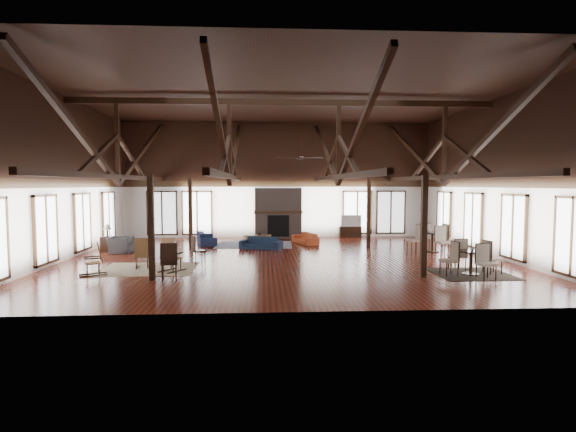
{
  "coord_description": "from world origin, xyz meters",
  "views": [
    {
      "loc": [
        -0.79,
        -16.55,
        2.76
      ],
      "look_at": [
        0.2,
        1.0,
        1.53
      ],
      "focal_mm": 28.0,
      "sensor_mm": 36.0,
      "label": 1
    }
  ],
  "objects": [
    {
      "name": "roof_truss",
      "position": [
        0.0,
        0.0,
        4.03
      ],
      "size": [
        15.6,
        14.07,
        3.14
      ],
      "color": "black",
      "rests_on": "wall_back"
    },
    {
      "name": "tv_console",
      "position": [
        3.79,
        6.75,
        0.28
      ],
      "size": [
        1.14,
        0.43,
        0.57
      ],
      "primitive_type": "cube",
      "color": "black",
      "rests_on": "floor"
    },
    {
      "name": "wall_left",
      "position": [
        -8.0,
        0.0,
        3.0
      ],
      "size": [
        0.02,
        14.0,
        6.0
      ],
      "primitive_type": "cube",
      "color": "white",
      "rests_on": "floor"
    },
    {
      "name": "sofa_navy_left",
      "position": [
        -3.41,
        4.39,
        0.28
      ],
      "size": [
        2.03,
        1.16,
        0.56
      ],
      "primitive_type": "imported",
      "rotation": [
        0.0,
        0.0,
        1.8
      ],
      "color": "#151E3C",
      "rests_on": "floor"
    },
    {
      "name": "floor",
      "position": [
        0.0,
        0.0,
        0.0
      ],
      "size": [
        16.0,
        16.0,
        0.0
      ],
      "primitive_type": "plane",
      "color": "maroon",
      "rests_on": "ground"
    },
    {
      "name": "cafe_table_near",
      "position": [
        5.59,
        -3.25,
        0.51
      ],
      "size": [
        2.01,
        2.01,
        1.03
      ],
      "rotation": [
        0.0,
        0.0,
        0.14
      ],
      "color": "black",
      "rests_on": "floor"
    },
    {
      "name": "rocking_chair_c",
      "position": [
        -5.88,
        -2.68,
        0.47
      ],
      "size": [
        0.88,
        0.68,
        1.01
      ],
      "rotation": [
        0.0,
        0.0,
        1.96
      ],
      "color": "olive",
      "rests_on": "floor"
    },
    {
      "name": "rocking_chair_b",
      "position": [
        -3.74,
        -2.31,
        0.52
      ],
      "size": [
        0.82,
        0.96,
        1.1
      ],
      "rotation": [
        0.0,
        0.0,
        -0.53
      ],
      "color": "olive",
      "rests_on": "floor"
    },
    {
      "name": "rug_navy",
      "position": [
        -1.18,
        4.02,
        0.01
      ],
      "size": [
        3.52,
        2.7,
        0.01
      ],
      "primitive_type": "cube",
      "rotation": [
        0.0,
        0.0,
        -0.04
      ],
      "color": "#1B234B",
      "rests_on": "floor"
    },
    {
      "name": "fireplace",
      "position": [
        0.0,
        6.67,
        1.29
      ],
      "size": [
        2.5,
        0.69,
        2.6
      ],
      "color": "#6A5950",
      "rests_on": "floor"
    },
    {
      "name": "cafe_table_far",
      "position": [
        6.17,
        1.41,
        0.56
      ],
      "size": [
        2.19,
        2.19,
        1.12
      ],
      "rotation": [
        0.0,
        0.0,
        0.15
      ],
      "color": "black",
      "rests_on": "floor"
    },
    {
      "name": "side_chair_b",
      "position": [
        -3.48,
        -3.66,
        0.65
      ],
      "size": [
        0.55,
        0.55,
        1.11
      ],
      "rotation": [
        0.0,
        0.0,
        0.18
      ],
      "color": "black",
      "rests_on": "floor"
    },
    {
      "name": "ceiling_fan",
      "position": [
        0.5,
        -1.0,
        3.73
      ],
      "size": [
        1.6,
        1.6,
        0.75
      ],
      "color": "black",
      "rests_on": "roof_truss"
    },
    {
      "name": "post_grid",
      "position": [
        0.0,
        0.0,
        1.52
      ],
      "size": [
        8.16,
        7.16,
        3.05
      ],
      "color": "black",
      "rests_on": "floor"
    },
    {
      "name": "cup_far",
      "position": [
        6.08,
        1.49,
        0.86
      ],
      "size": [
        0.16,
        0.16,
        0.11
      ],
      "primitive_type": "imported",
      "rotation": [
        0.0,
        0.0,
        0.23
      ],
      "color": "#B2B2B2",
      "rests_on": "cafe_table_far"
    },
    {
      "name": "rug_tan",
      "position": [
        -4.57,
        -1.77,
        0.01
      ],
      "size": [
        3.04,
        2.39,
        0.01
      ],
      "primitive_type": "cube",
      "rotation": [
        0.0,
        0.0,
        -0.0
      ],
      "color": "#CAB58C",
      "rests_on": "floor"
    },
    {
      "name": "rug_dark",
      "position": [
        5.67,
        -3.15,
        0.01
      ],
      "size": [
        2.26,
        2.06,
        0.01
      ],
      "primitive_type": "cube",
      "rotation": [
        0.0,
        0.0,
        0.0
      ],
      "color": "black",
      "rests_on": "floor"
    },
    {
      "name": "sofa_navy_front",
      "position": [
        -0.87,
        2.59,
        0.26
      ],
      "size": [
        1.92,
        1.24,
        0.52
      ],
      "primitive_type": "imported",
      "rotation": [
        0.0,
        0.0,
        -0.33
      ],
      "color": "#131E34",
      "rests_on": "floor"
    },
    {
      "name": "ceiling",
      "position": [
        0.0,
        0.0,
        6.0
      ],
      "size": [
        16.0,
        14.0,
        0.02
      ],
      "primitive_type": "cube",
      "color": "black",
      "rests_on": "wall_back"
    },
    {
      "name": "wall_back",
      "position": [
        0.0,
        7.0,
        3.0
      ],
      "size": [
        16.0,
        0.02,
        6.0
      ],
      "primitive_type": "cube",
      "color": "white",
      "rests_on": "floor"
    },
    {
      "name": "wall_front",
      "position": [
        0.0,
        -7.0,
        3.0
      ],
      "size": [
        16.0,
        0.02,
        6.0
      ],
      "primitive_type": "cube",
      "color": "white",
      "rests_on": "floor"
    },
    {
      "name": "cup_near",
      "position": [
        5.57,
        -3.34,
        0.79
      ],
      "size": [
        0.11,
        0.11,
        0.09
      ],
      "primitive_type": "imported",
      "rotation": [
        0.0,
        0.0,
        -0.02
      ],
      "color": "#B2B2B2",
      "rests_on": "cafe_table_near"
    },
    {
      "name": "sofa_orange",
      "position": [
        1.19,
        4.32,
        0.25
      ],
      "size": [
        1.82,
        1.2,
        0.5
      ],
      "primitive_type": "imported",
      "rotation": [
        0.0,
        0.0,
        -1.22
      ],
      "color": "#AF4521",
      "rests_on": "floor"
    },
    {
      "name": "armchair",
      "position": [
        -6.59,
        1.91,
        0.32
      ],
      "size": [
        0.99,
        0.87,
        0.64
      ],
      "primitive_type": "imported",
      "rotation": [
        0.0,
        0.0,
        1.58
      ],
      "color": "#2F2F31",
      "rests_on": "floor"
    },
    {
      "name": "side_table_lamp",
      "position": [
        -7.23,
        2.32,
        0.45
      ],
      "size": [
        0.46,
        0.46,
        1.19
      ],
      "color": "black",
      "rests_on": "floor"
    },
    {
      "name": "television",
      "position": [
        3.83,
        6.75,
        0.87
      ],
      "size": [
        1.06,
        0.17,
        0.61
      ],
      "primitive_type": "imported",
      "rotation": [
        0.0,
        0.0,
        -0.03
      ],
      "color": "#B2B2B2",
      "rests_on": "tv_console"
    },
    {
      "name": "wall_right",
      "position": [
        8.0,
        0.0,
        3.0
      ],
      "size": [
        0.02,
        14.0,
        6.0
      ],
      "primitive_type": "cube",
      "color": "white",
      "rests_on": "floor"
    },
    {
      "name": "vase",
      "position": [
        -0.96,
        3.91,
        0.55
      ],
      "size": [
        0.22,
        0.22,
        0.18
      ],
      "primitive_type": "imported",
      "rotation": [
        0.0,
        0.0,
        -0.38
      ],
      "color": "#B2B2B2",
      "rests_on": "coffee_table"
    },
    {
      "name": "rocking_chair_a",
      "position": [
        -4.83,
        -1.5,
        0.46
      ],
      "size": [
        0.59,
        0.84,
        0.99
      ],
      "rotation": [
        0.0,
        0.0,
        0.26
      ],
      "color": "olive",
      "rests_on": "floor"
    },
    {
      "name": "coffee_table",
      "position": [
        -1.05,
        3.94,
        0.4
      ],
      "size": [
        1.28,
        0.82,
        0.46
      ],
      "rotation": [
        0.0,
        0.0,
        -0.2
      ],
      "color": "brown",
      "rests_on": "floor"
    },
    {
      "name": "side_chair_a",
      "position": [
        -3.13,
        -0.85,
        0.57
      ],
      "size": [
        0.55,
        0.55,
        0.98
      ],
      "rotation": [
        0.0,
        0.0,
        -1.12
      ],
      "color": "black",
      "rests_on": "floor"
    }
  ]
}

